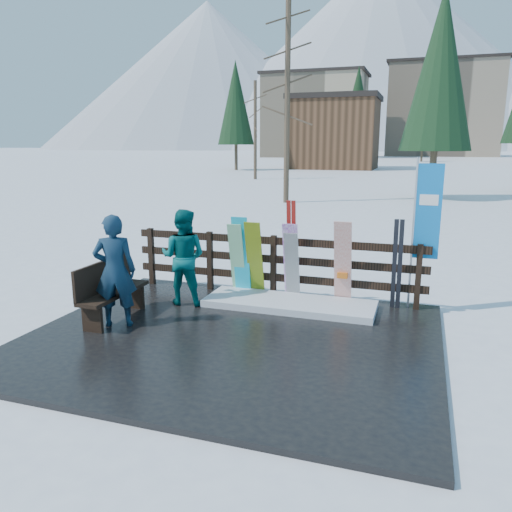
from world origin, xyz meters
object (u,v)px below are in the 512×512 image
(person_front, at_px, (115,271))
(snowboard_5, at_px, (343,264))
(snowboard_4, at_px, (292,267))
(snowboard_0, at_px, (241,256))
(snowboard_1, at_px, (237,260))
(person_back, at_px, (183,257))
(rental_flag, at_px, (424,217))
(bench, at_px, (110,289))
(snowboard_2, at_px, (255,259))
(snowboard_3, at_px, (291,262))

(person_front, bearing_deg, snowboard_5, -172.03)
(snowboard_4, xyz_separation_m, snowboard_5, (0.91, -0.00, 0.13))
(snowboard_0, bearing_deg, snowboard_1, 180.00)
(snowboard_1, relative_size, person_back, 0.83)
(snowboard_0, xyz_separation_m, rental_flag, (3.19, 0.27, 0.85))
(snowboard_1, height_order, person_front, person_front)
(bench, height_order, snowboard_1, snowboard_1)
(rental_flag, height_order, person_back, rental_flag)
(snowboard_0, distance_m, snowboard_4, 0.99)
(person_back, bearing_deg, snowboard_5, -170.33)
(snowboard_0, height_order, snowboard_4, snowboard_0)
(snowboard_2, xyz_separation_m, snowboard_3, (0.70, 0.00, 0.00))
(snowboard_0, xyz_separation_m, person_back, (-0.82, -0.75, 0.09))
(snowboard_3, height_order, person_back, person_back)
(person_front, bearing_deg, snowboard_4, -162.78)
(rental_flag, bearing_deg, snowboard_2, -174.73)
(snowboard_2, bearing_deg, bench, -134.32)
(rental_flag, distance_m, person_front, 5.15)
(snowboard_2, xyz_separation_m, person_front, (-1.58, -2.11, 0.17))
(bench, relative_size, snowboard_0, 0.98)
(bench, relative_size, person_back, 0.88)
(snowboard_0, bearing_deg, snowboard_4, 0.00)
(person_front, bearing_deg, snowboard_1, -145.68)
(snowboard_3, bearing_deg, person_back, -157.23)
(snowboard_4, bearing_deg, person_front, -137.39)
(snowboard_2, bearing_deg, snowboard_1, 180.00)
(bench, xyz_separation_m, snowboard_2, (1.85, 1.89, 0.21))
(snowboard_5, distance_m, rental_flag, 1.57)
(snowboard_2, distance_m, rental_flag, 3.07)
(snowboard_5, bearing_deg, snowboard_1, 180.00)
(snowboard_2, relative_size, person_front, 0.83)
(snowboard_1, bearing_deg, snowboard_5, -0.00)
(snowboard_3, distance_m, person_front, 3.11)
(snowboard_2, distance_m, snowboard_4, 0.72)
(snowboard_4, relative_size, snowboard_5, 0.84)
(snowboard_0, distance_m, snowboard_2, 0.27)
(snowboard_2, bearing_deg, snowboard_3, 0.00)
(snowboard_1, bearing_deg, rental_flag, 4.71)
(snowboard_3, height_order, snowboard_5, snowboard_5)
(snowboard_2, distance_m, person_front, 2.64)
(rental_flag, xyz_separation_m, person_front, (-4.51, -2.38, -0.72))
(snowboard_3, xyz_separation_m, snowboard_5, (0.93, -0.00, 0.04))
(bench, distance_m, snowboard_5, 3.96)
(person_front, xyz_separation_m, person_back, (0.50, 1.36, -0.03))
(snowboard_4, distance_m, person_front, 3.13)
(snowboard_5, xyz_separation_m, person_front, (-3.21, -2.11, 0.12))
(snowboard_4, distance_m, person_back, 1.96)
(bench, bearing_deg, snowboard_2, 45.68)
(snowboard_5, bearing_deg, person_front, -146.64)
(bench, distance_m, snowboard_1, 2.42)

